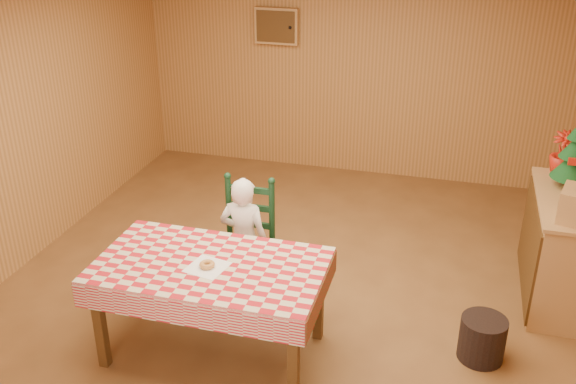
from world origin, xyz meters
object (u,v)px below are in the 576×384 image
Objects in this scene: ladder_chair at (247,243)px; storage_bin at (482,339)px; shelf_unit at (561,248)px; dining_table at (211,273)px; seated_child at (244,240)px; christmas_tree at (575,155)px.

ladder_chair reaches higher than storage_bin.
shelf_unit is 3.64× the size of storage_bin.
seated_child is (0.00, 0.73, -0.13)m from dining_table.
shelf_unit is at bearing -163.67° from seated_child.
seated_child is 2.01m from storage_bin.
ladder_chair is 1.74× the size of christmas_tree.
seated_child is at bearing -90.00° from ladder_chair.
storage_bin is (-0.60, -1.02, -0.30)m from shelf_unit.
storage_bin is (-0.61, -1.27, -1.04)m from christmas_tree.
ladder_chair is at bearing 170.39° from storage_bin.
dining_table is 2.07m from storage_bin.
seated_child reaches higher than shelf_unit.
ladder_chair is at bearing -164.86° from shelf_unit.
christmas_tree is (0.01, 0.25, 0.74)m from shelf_unit.
seated_child is at bearing 90.00° from dining_table.
storage_bin is at bearing 172.03° from seated_child.
shelf_unit reaches higher than dining_table.
storage_bin is (1.95, -0.33, -0.33)m from ladder_chair.
christmas_tree reaches higher than storage_bin.
christmas_tree is at bearing 88.02° from shelf_unit.
ladder_chair is at bearing -159.83° from christmas_tree.
christmas_tree is (2.55, 0.94, 0.71)m from ladder_chair.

